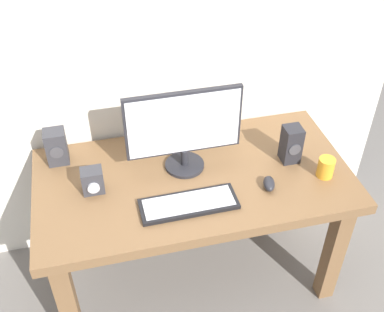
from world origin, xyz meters
TOP-DOWN VIEW (x-y plane):
  - ground_plane at (0.00, 0.00)m, footprint 6.00×6.00m
  - desk at (0.00, 0.00)m, footprint 1.47×0.76m
  - monitor at (-0.03, 0.08)m, footprint 0.53×0.19m
  - keyboard_primary at (-0.07, -0.18)m, footprint 0.43×0.16m
  - mouse at (0.31, -0.16)m, footprint 0.08×0.11m
  - speaker_right at (0.48, 0.01)m, footprint 0.08×0.09m
  - speaker_left at (-0.60, 0.26)m, footprint 0.10×0.09m
  - audio_controller at (-0.46, 0.01)m, footprint 0.10×0.09m
  - coffee_mug at (0.59, -0.14)m, footprint 0.08×0.08m

SIDE VIEW (x-z plane):
  - ground_plane at x=0.00m, z-range 0.00..0.00m
  - desk at x=0.00m, z-range 0.25..0.98m
  - keyboard_primary at x=-0.07m, z-range 0.72..0.74m
  - mouse at x=0.31m, z-range 0.72..0.77m
  - coffee_mug at x=0.59m, z-range 0.72..0.82m
  - audio_controller at x=-0.46m, z-range 0.72..0.84m
  - speaker_left at x=-0.60m, z-range 0.72..0.90m
  - speaker_right at x=0.48m, z-range 0.72..0.91m
  - monitor at x=-0.03m, z-range 0.74..1.14m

